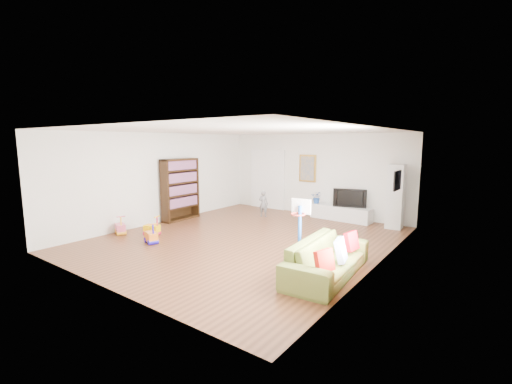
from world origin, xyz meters
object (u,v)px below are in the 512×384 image
Objects in this scene: sofa at (327,258)px; basketball_hoop at (297,234)px; media_console at (341,213)px; bookshelf at (180,189)px.

basketball_hoop is (-0.68, 0.06, 0.33)m from sofa.
media_console is 0.99× the size of bookshelf.
bookshelf is 1.44× the size of basketball_hoop.
media_console is 4.74m from sofa.
media_console is at bearing 15.57° from sofa.
basketball_hoop is (5.00, -1.50, -0.29)m from bookshelf.
basketball_hoop is (0.89, -4.41, 0.44)m from media_console.
sofa is at bearing -11.56° from basketball_hoop.
bookshelf reaches higher than basketball_hoop.
media_console is 4.52m from basketball_hoop.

